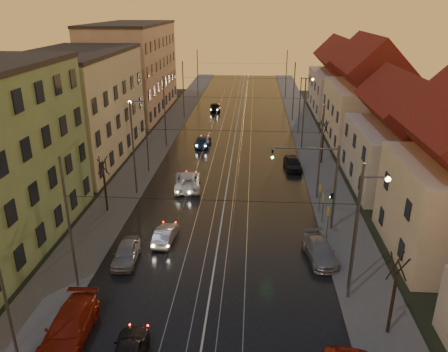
% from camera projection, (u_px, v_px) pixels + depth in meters
% --- Properties ---
extents(road, '(16.00, 120.00, 0.04)m').
position_uv_depth(road, '(234.00, 146.00, 56.51)').
color(road, black).
rests_on(road, ground).
extents(sidewalk_left, '(4.00, 120.00, 0.15)m').
position_uv_depth(sidewalk_left, '(157.00, 144.00, 57.12)').
color(sidewalk_left, '#4C4C4C').
rests_on(sidewalk_left, ground).
extents(sidewalk_right, '(4.00, 120.00, 0.15)m').
position_uv_depth(sidewalk_right, '(311.00, 147.00, 55.85)').
color(sidewalk_right, '#4C4C4C').
rests_on(sidewalk_right, ground).
extents(tram_rail_0, '(0.06, 120.00, 0.03)m').
position_uv_depth(tram_rail_0, '(217.00, 145.00, 56.63)').
color(tram_rail_0, gray).
rests_on(tram_rail_0, road).
extents(tram_rail_1, '(0.06, 120.00, 0.03)m').
position_uv_depth(tram_rail_1, '(228.00, 145.00, 56.54)').
color(tram_rail_1, gray).
rests_on(tram_rail_1, road).
extents(tram_rail_2, '(0.06, 120.00, 0.03)m').
position_uv_depth(tram_rail_2, '(239.00, 146.00, 56.44)').
color(tram_rail_2, gray).
rests_on(tram_rail_2, road).
extents(tram_rail_3, '(0.06, 120.00, 0.03)m').
position_uv_depth(tram_rail_3, '(251.00, 146.00, 56.35)').
color(tram_rail_3, gray).
rests_on(tram_rail_3, road).
extents(apartment_left_2, '(10.00, 20.00, 12.00)m').
position_uv_depth(apartment_left_2, '(79.00, 108.00, 49.85)').
color(apartment_left_2, '#BCB792').
rests_on(apartment_left_2, ground).
extents(apartment_left_3, '(10.00, 24.00, 14.00)m').
position_uv_depth(apartment_left_3, '(133.00, 70.00, 71.76)').
color(apartment_left_3, tan).
rests_on(apartment_left_3, ground).
extents(house_right_2, '(9.18, 12.24, 9.20)m').
position_uv_depth(house_right_2, '(402.00, 141.00, 42.59)').
color(house_right_2, beige).
rests_on(house_right_2, ground).
extents(house_right_3, '(9.18, 14.28, 11.50)m').
position_uv_depth(house_right_3, '(367.00, 99.00, 56.09)').
color(house_right_3, beige).
rests_on(house_right_3, ground).
extents(house_right_4, '(9.18, 16.32, 10.00)m').
position_uv_depth(house_right_4, '(341.00, 81.00, 73.07)').
color(house_right_4, beige).
rests_on(house_right_4, ground).
extents(catenary_pole_l_1, '(0.16, 0.16, 9.00)m').
position_uv_depth(catenary_pole_l_1, '(69.00, 226.00, 26.64)').
color(catenary_pole_l_1, '#595B60').
rests_on(catenary_pole_l_1, ground).
extents(catenary_pole_r_1, '(0.16, 0.16, 9.00)m').
position_uv_depth(catenary_pole_r_1, '(355.00, 235.00, 25.55)').
color(catenary_pole_r_1, '#595B60').
rests_on(catenary_pole_r_1, ground).
extents(catenary_pole_l_2, '(0.16, 0.16, 9.00)m').
position_uv_depth(catenary_pole_l_2, '(133.00, 150.00, 40.56)').
color(catenary_pole_l_2, '#595B60').
rests_on(catenary_pole_l_2, ground).
extents(catenary_pole_r_2, '(0.16, 0.16, 9.00)m').
position_uv_depth(catenary_pole_r_2, '(320.00, 154.00, 39.47)').
color(catenary_pole_r_2, '#595B60').
rests_on(catenary_pole_r_2, ground).
extents(catenary_pole_l_3, '(0.16, 0.16, 9.00)m').
position_uv_depth(catenary_pole_l_3, '(165.00, 113.00, 54.48)').
color(catenary_pole_l_3, '#595B60').
rests_on(catenary_pole_l_3, ground).
extents(catenary_pole_r_3, '(0.16, 0.16, 9.00)m').
position_uv_depth(catenary_pole_r_3, '(304.00, 115.00, 53.39)').
color(catenary_pole_r_3, '#595B60').
rests_on(catenary_pole_r_3, ground).
extents(catenary_pole_l_4, '(0.16, 0.16, 9.00)m').
position_uv_depth(catenary_pole_l_4, '(183.00, 90.00, 68.40)').
color(catenary_pole_l_4, '#595B60').
rests_on(catenary_pole_l_4, ground).
extents(catenary_pole_r_4, '(0.16, 0.16, 9.00)m').
position_uv_depth(catenary_pole_r_4, '(294.00, 92.00, 67.31)').
color(catenary_pole_r_4, '#595B60').
rests_on(catenary_pole_r_4, ground).
extents(catenary_pole_l_5, '(0.16, 0.16, 9.00)m').
position_uv_depth(catenary_pole_l_5, '(198.00, 73.00, 85.10)').
color(catenary_pole_l_5, '#595B60').
rests_on(catenary_pole_l_5, ground).
extents(catenary_pole_r_5, '(0.16, 0.16, 9.00)m').
position_uv_depth(catenary_pole_r_5, '(286.00, 74.00, 84.01)').
color(catenary_pole_r_5, '#595B60').
rests_on(catenary_pole_r_5, ground).
extents(street_lamp_1, '(1.75, 0.32, 8.00)m').
position_uv_depth(street_lamp_1, '(361.00, 222.00, 26.30)').
color(street_lamp_1, '#595B60').
rests_on(street_lamp_1, ground).
extents(street_lamp_2, '(1.75, 0.32, 8.00)m').
position_uv_depth(street_lamp_2, '(143.00, 129.00, 46.02)').
color(street_lamp_2, '#595B60').
rests_on(street_lamp_2, ground).
extents(street_lamp_3, '(1.75, 0.32, 8.00)m').
position_uv_depth(street_lamp_3, '(302.00, 100.00, 59.71)').
color(street_lamp_3, '#595B60').
rests_on(street_lamp_3, ground).
extents(traffic_light_mast, '(5.30, 0.32, 7.20)m').
position_uv_depth(traffic_light_mast, '(323.00, 177.00, 33.90)').
color(traffic_light_mast, '#595B60').
rests_on(traffic_light_mast, ground).
extents(bare_tree_0, '(1.09, 1.09, 5.11)m').
position_uv_depth(bare_tree_0, '(105.00, 186.00, 37.69)').
color(bare_tree_0, black).
rests_on(bare_tree_0, ground).
extents(bare_tree_1, '(1.09, 1.09, 5.11)m').
position_uv_depth(bare_tree_1, '(393.00, 297.00, 23.40)').
color(bare_tree_1, black).
rests_on(bare_tree_1, ground).
extents(bare_tree_2, '(1.09, 1.09, 5.11)m').
position_uv_depth(bare_tree_2, '(323.00, 143.00, 49.37)').
color(bare_tree_2, black).
rests_on(bare_tree_2, ground).
extents(driving_car_1, '(1.50, 3.79, 1.23)m').
position_uv_depth(driving_car_1, '(165.00, 235.00, 33.53)').
color(driving_car_1, '#A6A5AB').
rests_on(driving_car_1, ground).
extents(driving_car_2, '(3.13, 5.62, 1.49)m').
position_uv_depth(driving_car_2, '(187.00, 181.00, 43.33)').
color(driving_car_2, white).
rests_on(driving_car_2, ground).
extents(driving_car_3, '(1.87, 4.50, 1.30)m').
position_uv_depth(driving_car_3, '(203.00, 141.00, 56.31)').
color(driving_car_3, navy).
rests_on(driving_car_3, ground).
extents(driving_car_4, '(2.12, 4.39, 1.44)m').
position_uv_depth(driving_car_4, '(215.00, 107.00, 74.80)').
color(driving_car_4, black).
rests_on(driving_car_4, ground).
extents(parked_left_2, '(2.33, 5.37, 1.54)m').
position_uv_depth(parked_left_2, '(69.00, 327.00, 23.69)').
color(parked_left_2, maroon).
rests_on(parked_left_2, ground).
extents(parked_left_3, '(1.82, 4.05, 1.35)m').
position_uv_depth(parked_left_3, '(126.00, 253.00, 30.96)').
color(parked_left_3, '#95959A').
rests_on(parked_left_3, ground).
extents(parked_right_1, '(2.48, 4.81, 1.33)m').
position_uv_depth(parked_right_1, '(320.00, 251.00, 31.24)').
color(parked_right_1, gray).
rests_on(parked_right_1, ground).
extents(parked_right_2, '(2.05, 4.32, 1.42)m').
position_uv_depth(parked_right_2, '(293.00, 163.00, 48.22)').
color(parked_right_2, black).
rests_on(parked_right_2, ground).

